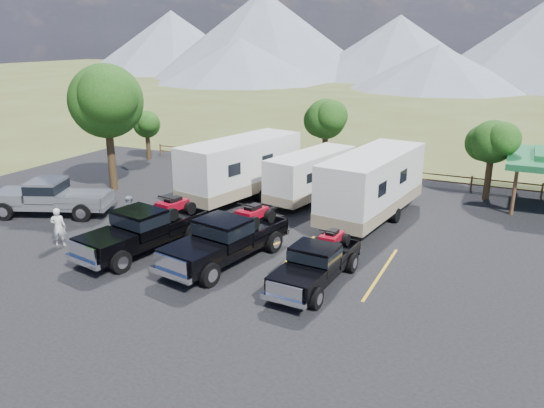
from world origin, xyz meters
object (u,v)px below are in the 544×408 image
at_px(rig_center, 227,238).
at_px(person_b, 131,214).
at_px(trailer_center, 311,176).
at_px(pickup_silver, 51,197).
at_px(trailer_right, 372,186).
at_px(person_a, 58,227).
at_px(rig_left, 145,228).
at_px(rig_right, 317,262).
at_px(trailer_left, 241,168).
at_px(tree_big_nw, 106,101).

bearing_deg(rig_center, person_b, -179.00).
xyz_separation_m(trailer_center, pickup_silver, (-11.75, -8.46, -0.49)).
bearing_deg(pickup_silver, trailer_right, 90.34).
relative_size(rig_center, person_b, 3.69).
relative_size(rig_center, person_a, 3.76).
height_order(rig_left, rig_right, rig_left).
bearing_deg(trailer_center, rig_center, -78.00).
distance_m(trailer_center, trailer_right, 4.53).
height_order(pickup_silver, person_a, pickup_silver).
xyz_separation_m(rig_right, person_b, (-10.28, 1.37, 0.05)).
bearing_deg(trailer_left, person_b, -94.17).
relative_size(rig_left, trailer_center, 0.83).
bearing_deg(rig_left, person_a, -150.97).
bearing_deg(rig_right, person_a, -169.55).
xyz_separation_m(rig_center, trailer_center, (-0.01, 9.76, 0.44)).
xyz_separation_m(tree_big_nw, trailer_left, (8.35, 1.67, -3.68)).
xyz_separation_m(trailer_left, trailer_center, (3.87, 1.43, -0.38)).
distance_m(rig_right, person_b, 10.38).
relative_size(rig_right, person_b, 3.00).
distance_m(rig_left, trailer_center, 11.03).
xyz_separation_m(rig_center, trailer_right, (4.12, 7.93, 0.81)).
relative_size(rig_left, trailer_left, 0.66).
bearing_deg(pickup_silver, person_b, 64.66).
bearing_deg(trailer_right, person_b, -138.34).
distance_m(rig_left, rig_right, 8.20).
bearing_deg(trailer_right, tree_big_nw, -168.18).
xyz_separation_m(pickup_silver, person_b, (5.71, -0.30, -0.08)).
xyz_separation_m(rig_center, pickup_silver, (-11.76, 1.30, -0.05)).
distance_m(rig_right, trailer_left, 11.94).
relative_size(rig_left, rig_right, 1.22).
xyz_separation_m(tree_big_nw, trailer_center, (12.21, 3.10, -4.05)).
height_order(trailer_center, pickup_silver, trailer_center).
height_order(tree_big_nw, rig_left, tree_big_nw).
bearing_deg(person_b, rig_left, -74.20).
distance_m(tree_big_nw, pickup_silver, 7.04).
bearing_deg(trailer_left, pickup_silver, -125.92).
height_order(tree_big_nw, rig_center, tree_big_nw).
xyz_separation_m(tree_big_nw, rig_center, (12.22, -6.66, -4.49)).
distance_m(trailer_center, pickup_silver, 14.49).
distance_m(trailer_left, trailer_right, 8.01).
relative_size(trailer_right, pickup_silver, 1.52).
xyz_separation_m(rig_left, rig_center, (3.96, 0.53, 0.01)).
xyz_separation_m(rig_right, person_a, (-12.14, -1.48, 0.03)).
distance_m(rig_center, person_a, 8.12).
bearing_deg(rig_center, pickup_silver, -175.93).
xyz_separation_m(rig_right, trailer_right, (-0.11, 8.31, 0.99)).
relative_size(pickup_silver, person_b, 3.64).
height_order(tree_big_nw, trailer_left, tree_big_nw).
bearing_deg(pickup_silver, tree_big_nw, 162.57).
bearing_deg(pickup_silver, person_a, 28.41).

